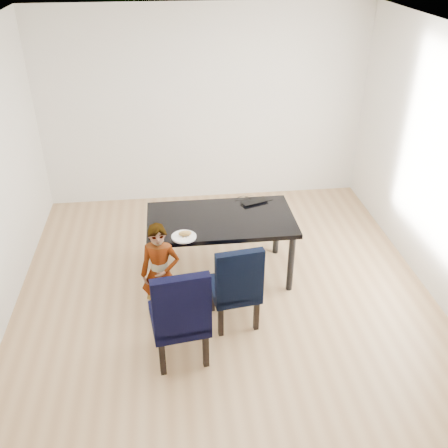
{
  "coord_description": "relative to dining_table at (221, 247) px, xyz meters",
  "views": [
    {
      "loc": [
        -0.52,
        -4.17,
        3.46
      ],
      "look_at": [
        0.0,
        0.2,
        0.85
      ],
      "focal_mm": 40.0,
      "sensor_mm": 36.0,
      "label": 1
    }
  ],
  "objects": [
    {
      "name": "floor",
      "position": [
        0.0,
        -0.5,
        -0.38
      ],
      "size": [
        4.5,
        5.0,
        0.01
      ],
      "primitive_type": "cube",
      "color": "tan",
      "rests_on": "ground"
    },
    {
      "name": "ceiling",
      "position": [
        0.0,
        -0.5,
        2.33
      ],
      "size": [
        4.5,
        5.0,
        0.01
      ],
      "primitive_type": "cube",
      "color": "white",
      "rests_on": "wall_back"
    },
    {
      "name": "wall_back",
      "position": [
        0.0,
        2.0,
        0.98
      ],
      "size": [
        4.5,
        0.01,
        2.7
      ],
      "primitive_type": "cube",
      "color": "white",
      "rests_on": "ground"
    },
    {
      "name": "wall_front",
      "position": [
        0.0,
        -3.0,
        0.98
      ],
      "size": [
        4.5,
        0.01,
        2.7
      ],
      "primitive_type": "cube",
      "color": "white",
      "rests_on": "ground"
    },
    {
      "name": "dining_table",
      "position": [
        0.0,
        0.0,
        0.0
      ],
      "size": [
        1.6,
        0.9,
        0.75
      ],
      "primitive_type": "cube",
      "color": "black",
      "rests_on": "floor"
    },
    {
      "name": "chair_left",
      "position": [
        -0.52,
        -1.21,
        0.14
      ],
      "size": [
        0.56,
        0.58,
        1.04
      ],
      "primitive_type": "cube",
      "rotation": [
        0.0,
        0.0,
        0.13
      ],
      "color": "black",
      "rests_on": "floor"
    },
    {
      "name": "chair_right",
      "position": [
        0.04,
        -0.79,
        0.1
      ],
      "size": [
        0.51,
        0.53,
        0.95
      ],
      "primitive_type": "cube",
      "rotation": [
        0.0,
        0.0,
        0.13
      ],
      "color": "black",
      "rests_on": "floor"
    },
    {
      "name": "child",
      "position": [
        -0.67,
        -0.65,
        0.16
      ],
      "size": [
        0.43,
        0.31,
        1.08
      ],
      "primitive_type": "imported",
      "rotation": [
        0.0,
        0.0,
        -0.14
      ],
      "color": "orange",
      "rests_on": "floor"
    },
    {
      "name": "plate",
      "position": [
        -0.42,
        -0.35,
        0.38
      ],
      "size": [
        0.26,
        0.26,
        0.01
      ],
      "primitive_type": "cylinder",
      "rotation": [
        0.0,
        0.0,
        0.02
      ],
      "color": "white",
      "rests_on": "dining_table"
    },
    {
      "name": "sandwich",
      "position": [
        -0.41,
        -0.34,
        0.42
      ],
      "size": [
        0.15,
        0.1,
        0.05
      ],
      "primitive_type": "ellipsoid",
      "rotation": [
        0.0,
        0.0,
        -0.28
      ],
      "color": "#A87C3C",
      "rests_on": "plate"
    },
    {
      "name": "laptop",
      "position": [
        0.41,
        0.35,
        0.39
      ],
      "size": [
        0.36,
        0.29,
        0.02
      ],
      "primitive_type": "imported",
      "rotation": [
        0.0,
        0.0,
        3.48
      ],
      "color": "black",
      "rests_on": "dining_table"
    },
    {
      "name": "cable_tangle",
      "position": [
        0.33,
        0.28,
        0.38
      ],
      "size": [
        0.17,
        0.17,
        0.01
      ],
      "primitive_type": "torus",
      "rotation": [
        0.0,
        0.0,
        -0.13
      ],
      "color": "black",
      "rests_on": "dining_table"
    }
  ]
}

